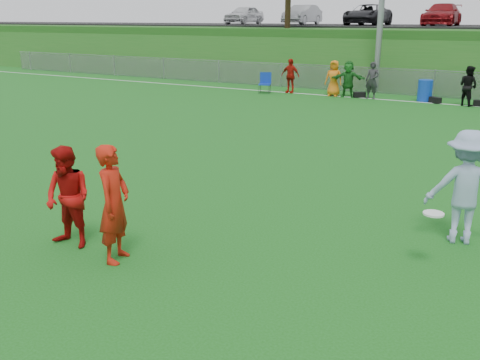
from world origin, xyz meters
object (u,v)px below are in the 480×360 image
Objects in this scene: player_red_center at (68,198)px; player_blue at (465,187)px; recycling_bin at (425,91)px; player_red_left at (114,204)px; frisbee at (434,214)px.

player_red_center is 0.88× the size of player_blue.
player_red_left is at bearing -92.38° from recycling_bin.
player_red_center reaches higher than recycling_bin.
recycling_bin reaches higher than frisbee.
frisbee is (5.33, 2.08, 0.03)m from player_red_center.
frisbee is 0.32× the size of recycling_bin.
player_red_center reaches higher than frisbee.
player_red_center is at bearing -95.37° from recycling_bin.
player_blue is (5.59, 3.39, 0.11)m from player_red_center.
recycling_bin is (1.83, 19.43, -0.37)m from player_red_center.
player_red_left is 1.93× the size of recycling_bin.
recycling_bin is at bearing -19.09° from player_red_left.
player_blue reaches higher than player_red_center.
recycling_bin is at bearing -93.42° from player_blue.
frisbee is 17.71m from recycling_bin.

